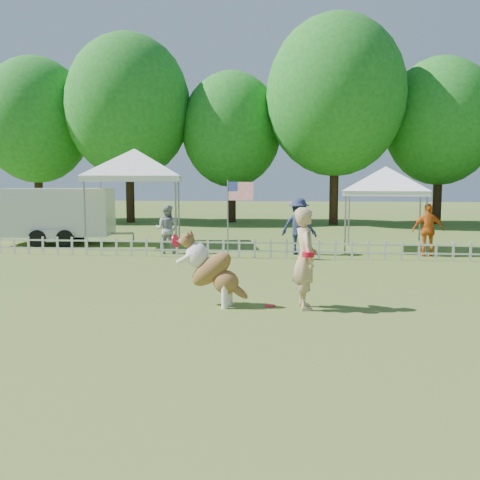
# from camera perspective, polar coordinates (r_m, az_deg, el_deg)

# --- Properties ---
(ground) EXTENTS (120.00, 120.00, 0.00)m
(ground) POSITION_cam_1_polar(r_m,az_deg,el_deg) (9.93, -0.47, -7.55)
(ground) COLOR #37561B
(ground) RESTS_ON ground
(picket_fence) EXTENTS (22.00, 0.08, 0.60)m
(picket_fence) POSITION_cam_1_polar(r_m,az_deg,el_deg) (16.75, 2.45, -0.93)
(picket_fence) COLOR white
(picket_fence) RESTS_ON ground
(handler) EXTENTS (0.58, 0.77, 1.90)m
(handler) POSITION_cam_1_polar(r_m,az_deg,el_deg) (10.02, 6.96, -1.95)
(handler) COLOR tan
(handler) RESTS_ON ground
(dog) EXTENTS (1.43, 0.75, 1.41)m
(dog) POSITION_cam_1_polar(r_m,az_deg,el_deg) (10.20, -2.95, -3.16)
(dog) COLOR brown
(dog) RESTS_ON ground
(frisbee_on_turf) EXTENTS (0.28, 0.28, 0.02)m
(frisbee_on_turf) POSITION_cam_1_polar(r_m,az_deg,el_deg) (10.31, 3.21, -7.00)
(frisbee_on_turf) COLOR red
(frisbee_on_turf) RESTS_ON ground
(canopy_tent_left) EXTENTS (4.05, 4.05, 3.56)m
(canopy_tent_left) POSITION_cam_1_polar(r_m,az_deg,el_deg) (20.75, -11.10, 4.41)
(canopy_tent_left) COLOR white
(canopy_tent_left) RESTS_ON ground
(canopy_tent_right) EXTENTS (3.10, 3.10, 2.86)m
(canopy_tent_right) POSITION_cam_1_polar(r_m,az_deg,el_deg) (19.24, 15.18, 3.14)
(canopy_tent_right) COLOR white
(canopy_tent_right) RESTS_ON ground
(cargo_trailer) EXTENTS (5.29, 3.00, 2.20)m
(cargo_trailer) POSITION_cam_1_polar(r_m,az_deg,el_deg) (21.74, -18.79, 2.47)
(cargo_trailer) COLOR silver
(cargo_trailer) RESTS_ON ground
(flag_pole) EXTENTS (0.91, 0.40, 2.44)m
(flag_pole) POSITION_cam_1_polar(r_m,az_deg,el_deg) (16.69, -1.32, 2.22)
(flag_pole) COLOR gray
(flag_pole) RESTS_ON ground
(spectator_a) EXTENTS (0.83, 0.67, 1.62)m
(spectator_a) POSITION_cam_1_polar(r_m,az_deg,el_deg) (18.06, -7.80, 1.15)
(spectator_a) COLOR #A0A0A5
(spectator_a) RESTS_ON ground
(spectator_b) EXTENTS (1.36, 1.04, 1.86)m
(spectator_b) POSITION_cam_1_polar(r_m,az_deg,el_deg) (17.67, 6.29, 1.45)
(spectator_b) COLOR #232B4B
(spectator_b) RESTS_ON ground
(spectator_c) EXTENTS (1.00, 0.43, 1.70)m
(spectator_c) POSITION_cam_1_polar(r_m,az_deg,el_deg) (18.14, 19.44, 1.01)
(spectator_c) COLOR orange
(spectator_c) RESTS_ON ground
(tree_far_left) EXTENTS (6.60, 6.60, 11.00)m
(tree_far_left) POSITION_cam_1_polar(r_m,az_deg,el_deg) (35.63, -20.89, 10.77)
(tree_far_left) COLOR #1E661D
(tree_far_left) RESTS_ON ground
(tree_left) EXTENTS (7.40, 7.40, 12.00)m
(tree_left) POSITION_cam_1_polar(r_m,az_deg,el_deg) (32.91, -11.80, 12.33)
(tree_left) COLOR #1E661D
(tree_left) RESTS_ON ground
(tree_center_left) EXTENTS (6.00, 6.00, 9.80)m
(tree_center_left) POSITION_cam_1_polar(r_m,az_deg,el_deg) (32.45, -0.90, 10.60)
(tree_center_left) COLOR #1E661D
(tree_center_left) RESTS_ON ground
(tree_center_right) EXTENTS (7.60, 7.60, 12.60)m
(tree_center_right) POSITION_cam_1_polar(r_m,az_deg,el_deg) (30.89, 10.14, 13.35)
(tree_center_right) COLOR #1E661D
(tree_center_right) RESTS_ON ground
(tree_right) EXTENTS (6.20, 6.20, 10.40)m
(tree_right) POSITION_cam_1_polar(r_m,az_deg,el_deg) (33.15, 20.53, 10.64)
(tree_right) COLOR #1E661D
(tree_right) RESTS_ON ground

